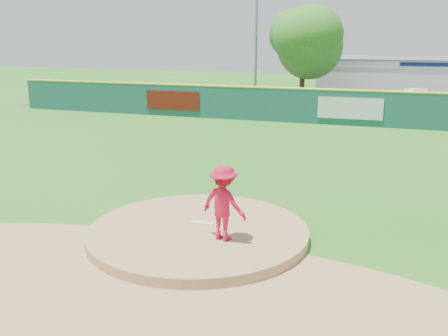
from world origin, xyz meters
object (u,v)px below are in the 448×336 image
(van, at_px, (423,100))
(pool_building_grp, at_px, (418,79))
(light_pole_left, at_px, (256,21))
(playground_slide, at_px, (159,93))
(pitcher, at_px, (224,203))
(deciduous_tree, at_px, (304,42))

(van, distance_m, pool_building_grp, 6.81)
(van, xyz_separation_m, light_pole_left, (-12.16, 1.76, 5.26))
(pool_building_grp, height_order, light_pole_left, light_pole_left)
(playground_slide, bearing_deg, light_pole_left, 23.85)
(pool_building_grp, bearing_deg, playground_slide, -156.94)
(playground_slide, distance_m, light_pole_left, 9.17)
(pool_building_grp, bearing_deg, light_pole_left, -157.40)
(pitcher, relative_size, light_pole_left, 0.16)
(playground_slide, bearing_deg, pitcher, -60.74)
(van, bearing_deg, light_pole_left, 83.06)
(playground_slide, height_order, light_pole_left, light_pole_left)
(light_pole_left, bearing_deg, pool_building_grp, 22.60)
(pitcher, bearing_deg, van, -85.95)
(pitcher, distance_m, light_pole_left, 28.72)
(deciduous_tree, bearing_deg, pitcher, -83.64)
(pitcher, relative_size, van, 0.32)
(pool_building_grp, distance_m, light_pole_left, 13.72)
(light_pole_left, bearing_deg, playground_slide, -156.15)
(playground_slide, xyz_separation_m, light_pole_left, (6.85, 3.03, 5.30))
(pitcher, relative_size, pool_building_grp, 0.12)
(playground_slide, bearing_deg, van, 3.82)
(pool_building_grp, xyz_separation_m, deciduous_tree, (-8.00, -6.99, 2.89))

